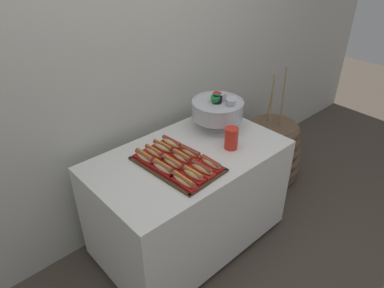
% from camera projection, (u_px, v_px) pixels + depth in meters
% --- Properties ---
extents(ground_plane, '(10.00, 10.00, 0.00)m').
position_uv_depth(ground_plane, '(189.00, 238.00, 2.59)').
color(ground_plane, '#4C4238').
extents(back_wall, '(6.00, 0.10, 2.60)m').
position_uv_depth(back_wall, '(135.00, 50.00, 2.23)').
color(back_wall, beige).
rests_on(back_wall, ground_plane).
extents(buffet_table, '(1.27, 0.74, 0.75)m').
position_uv_depth(buffet_table, '(189.00, 197.00, 2.39)').
color(buffet_table, white).
rests_on(buffet_table, ground_plane).
extents(floor_vase, '(0.54, 0.54, 1.08)m').
position_uv_depth(floor_vase, '(270.00, 152.00, 3.12)').
color(floor_vase, brown).
rests_on(floor_vase, ground_plane).
extents(serving_tray, '(0.36, 0.55, 0.01)m').
position_uv_depth(serving_tray, '(177.00, 164.00, 2.09)').
color(serving_tray, '#472B19').
rests_on(serving_tray, buffet_table).
extents(hot_dog_0, '(0.06, 0.18, 0.06)m').
position_uv_depth(hot_dog_0, '(184.00, 181.00, 1.91)').
color(hot_dog_0, red).
rests_on(hot_dog_0, serving_tray).
extents(hot_dog_1, '(0.07, 0.16, 0.06)m').
position_uv_depth(hot_dog_1, '(193.00, 174.00, 1.95)').
color(hot_dog_1, red).
rests_on(hot_dog_1, serving_tray).
extents(hot_dog_2, '(0.08, 0.17, 0.06)m').
position_uv_depth(hot_dog_2, '(202.00, 169.00, 2.00)').
color(hot_dog_2, red).
rests_on(hot_dog_2, serving_tray).
extents(hot_dog_3, '(0.06, 0.16, 0.06)m').
position_uv_depth(hot_dog_3, '(211.00, 163.00, 2.05)').
color(hot_dog_3, red).
rests_on(hot_dog_3, serving_tray).
extents(hot_dog_4, '(0.07, 0.18, 0.06)m').
position_uv_depth(hot_dog_4, '(163.00, 168.00, 2.00)').
color(hot_dog_4, red).
rests_on(hot_dog_4, serving_tray).
extents(hot_dog_5, '(0.06, 0.17, 0.06)m').
position_uv_depth(hot_dog_5, '(173.00, 163.00, 2.05)').
color(hot_dog_5, '#B21414').
rests_on(hot_dog_5, serving_tray).
extents(hot_dog_6, '(0.07, 0.16, 0.06)m').
position_uv_depth(hot_dog_6, '(182.00, 158.00, 2.10)').
color(hot_dog_6, red).
rests_on(hot_dog_6, serving_tray).
extents(hot_dog_7, '(0.08, 0.16, 0.06)m').
position_uv_depth(hot_dog_7, '(190.00, 153.00, 2.14)').
color(hot_dog_7, red).
rests_on(hot_dog_7, serving_tray).
extents(hot_dog_8, '(0.06, 0.17, 0.06)m').
position_uv_depth(hot_dog_8, '(145.00, 157.00, 2.10)').
color(hot_dog_8, red).
rests_on(hot_dog_8, serving_tray).
extents(hot_dog_9, '(0.06, 0.18, 0.06)m').
position_uv_depth(hot_dog_9, '(154.00, 152.00, 2.15)').
color(hot_dog_9, red).
rests_on(hot_dog_9, serving_tray).
extents(hot_dog_10, '(0.09, 0.18, 0.06)m').
position_uv_depth(hot_dog_10, '(163.00, 147.00, 2.19)').
color(hot_dog_10, red).
rests_on(hot_dog_10, serving_tray).
extents(hot_dog_11, '(0.08, 0.18, 0.06)m').
position_uv_depth(hot_dog_11, '(172.00, 143.00, 2.24)').
color(hot_dog_11, red).
rests_on(hot_dog_11, serving_tray).
extents(punch_bowl, '(0.36, 0.36, 0.26)m').
position_uv_depth(punch_bowl, '(218.00, 109.00, 2.42)').
color(punch_bowl, silver).
rests_on(punch_bowl, buffet_table).
extents(cup_stack, '(0.09, 0.09, 0.14)m').
position_uv_depth(cup_stack, '(231.00, 138.00, 2.22)').
color(cup_stack, red).
rests_on(cup_stack, buffet_table).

